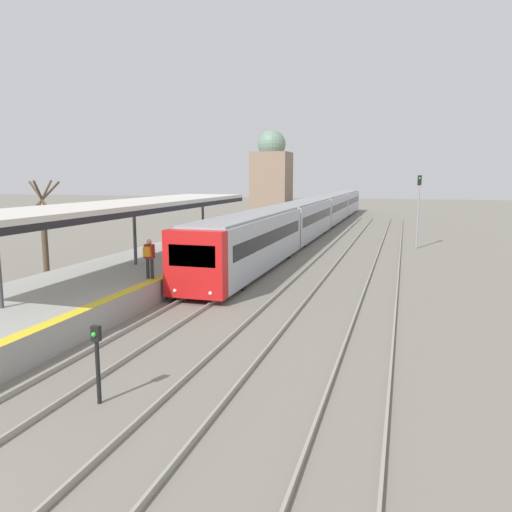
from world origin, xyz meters
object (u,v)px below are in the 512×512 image
(signal_post_near, at_px, (97,356))
(person_on_platform, at_px, (149,255))
(train_near, at_px, (318,213))
(signal_mast_far, at_px, (418,203))

(signal_post_near, bearing_deg, person_on_platform, 111.55)
(person_on_platform, distance_m, train_near, 30.04)
(signal_mast_far, bearing_deg, train_near, 131.41)
(person_on_platform, relative_size, signal_post_near, 0.89)
(train_near, bearing_deg, signal_post_near, -87.74)
(signal_mast_far, bearing_deg, person_on_platform, -119.59)
(train_near, xyz_separation_m, signal_post_near, (1.54, -39.06, -0.61))
(person_on_platform, bearing_deg, signal_post_near, -68.45)
(person_on_platform, height_order, signal_mast_far, signal_mast_far)
(person_on_platform, relative_size, train_near, 0.03)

